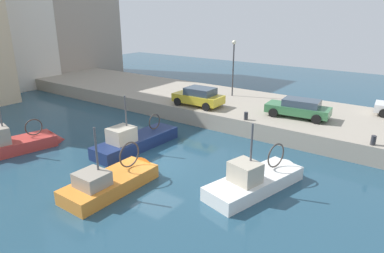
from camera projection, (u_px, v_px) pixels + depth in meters
name	position (u px, v px, depth m)	size (l,w,h in m)	color
water_surface	(154.00, 165.00, 19.50)	(80.00, 80.00, 0.00)	navy
quay_wall	(247.00, 110.00, 28.13)	(9.00, 56.00, 1.20)	#9E9384
fishing_boat_navy	(140.00, 145.00, 22.08)	(6.98, 2.15, 4.39)	navy
fishing_boat_red	(19.00, 148.00, 21.51)	(5.95, 2.97, 4.50)	#BC3833
fishing_boat_white	(259.00, 185.00, 17.01)	(6.57, 3.30, 4.36)	white
fishing_boat_orange	(117.00, 185.00, 17.05)	(5.67, 2.26, 4.35)	orange
parked_car_green	(299.00, 108.00, 23.94)	(2.15, 4.48, 1.34)	#387547
parked_car_yellow	(199.00, 97.00, 26.89)	(2.13, 3.99, 1.47)	gold
mooring_bollard_south	(373.00, 140.00, 19.14)	(0.28, 0.28, 0.55)	#2D2D33
mooring_bollard_mid	(246.00, 116.00, 23.56)	(0.28, 0.28, 0.55)	#2D2D33
quay_streetlamp	(234.00, 59.00, 29.29)	(0.36, 0.36, 4.83)	#38383D
waterfront_building_east_mid	(4.00, 19.00, 36.87)	(8.50, 6.67, 14.92)	silver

